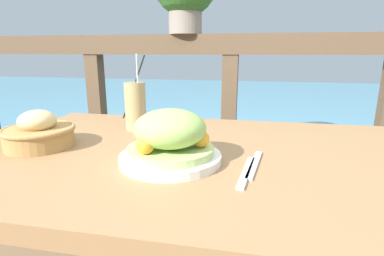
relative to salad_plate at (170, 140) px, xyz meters
name	(u,v)px	position (x,y,z in m)	size (l,w,h in m)	color
patio_table	(209,183)	(0.08, 0.09, -0.14)	(1.30, 0.79, 0.72)	#997047
railing_fence	(229,106)	(0.08, 0.76, -0.05)	(2.80, 0.08, 1.05)	brown
sea_backdrop	(243,111)	(0.08, 3.26, -0.56)	(12.00, 4.00, 0.41)	#568EA8
salad_plate	(170,140)	(0.00, 0.00, 0.00)	(0.24, 0.24, 0.13)	white
drink_glass	(136,106)	(-0.19, 0.28, 0.03)	(0.08, 0.07, 0.25)	tan
bread_basket	(39,133)	(-0.38, 0.04, -0.01)	(0.19, 0.19, 0.10)	#AD7F47
fork	(254,164)	(0.20, 0.02, -0.05)	(0.04, 0.18, 0.00)	silver
knife	(246,172)	(0.18, -0.03, -0.05)	(0.04, 0.18, 0.00)	silver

